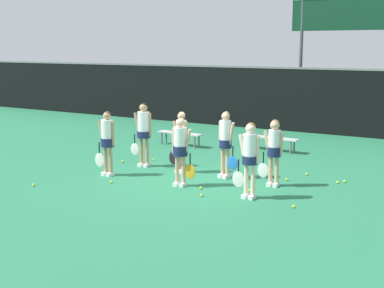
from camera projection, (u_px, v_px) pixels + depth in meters
ground_plane at (189, 180)px, 13.71m from camera, size 140.00×140.00×0.00m
fence_windscreen at (306, 100)px, 21.02m from camera, size 60.00×0.08×2.57m
scoreboard at (347, 20)px, 20.95m from camera, size 4.49×0.15×5.53m
bench_courtside at (180, 134)px, 18.38m from camera, size 1.73×0.48×0.45m
bench_far at (270, 139)px, 17.50m from camera, size 2.00×0.52×0.45m
player_0 at (107, 138)px, 14.04m from camera, size 0.66×0.37×1.72m
player_1 at (180, 147)px, 12.98m from camera, size 0.64×0.36×1.67m
player_2 at (250, 154)px, 11.91m from camera, size 0.64×0.35×1.73m
player_3 at (144, 128)px, 15.08m from camera, size 0.66×0.39×1.82m
player_4 at (181, 137)px, 14.39m from camera, size 0.61×0.32×1.66m
player_5 at (226, 139)px, 13.79m from camera, size 0.62×0.34×1.74m
player_6 at (274, 147)px, 12.97m from camera, size 0.62×0.33×1.64m
tennis_ball_0 at (307, 174)px, 14.22m from camera, size 0.07×0.07×0.07m
tennis_ball_1 at (294, 206)px, 11.35m from camera, size 0.07×0.07×0.07m
tennis_ball_2 at (337, 182)px, 13.35m from camera, size 0.07×0.07×0.07m
tennis_ball_3 at (34, 185)px, 13.10m from camera, size 0.07×0.07×0.07m
tennis_ball_4 at (154, 160)px, 16.01m from camera, size 0.07×0.07×0.07m
tennis_ball_5 at (123, 161)px, 15.75m from camera, size 0.07×0.07×0.07m
tennis_ball_6 at (111, 182)px, 13.39m from camera, size 0.07×0.07×0.07m
tennis_ball_7 at (250, 190)px, 12.60m from camera, size 0.07×0.07×0.07m
tennis_ball_8 at (201, 195)px, 12.20m from camera, size 0.07×0.07×0.07m
tennis_ball_9 at (345, 181)px, 13.45m from camera, size 0.07×0.07×0.07m
tennis_ball_10 at (201, 188)px, 12.83m from camera, size 0.07×0.07×0.07m
tennis_ball_11 at (287, 180)px, 13.63m from camera, size 0.06×0.06×0.06m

